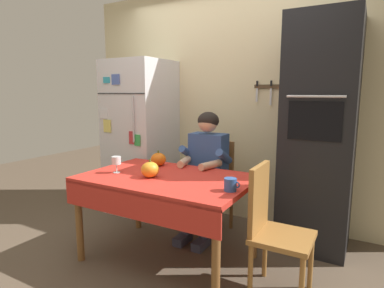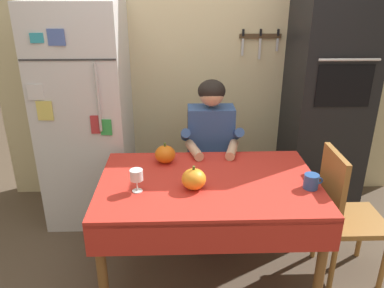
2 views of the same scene
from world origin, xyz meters
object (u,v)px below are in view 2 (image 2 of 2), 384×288
(seated_person, at_px, (211,146))
(wall_oven, at_px, (327,95))
(refrigerator, at_px, (87,116))
(chair_behind_person, at_px, (209,161))
(chair_right_side, at_px, (343,210))
(dining_table, at_px, (209,194))
(pumpkin_medium, at_px, (165,154))
(coffee_mug, at_px, (311,181))
(pumpkin_large, at_px, (194,179))
(wine_glass, at_px, (136,176))

(seated_person, bearing_deg, wall_oven, 17.91)
(refrigerator, relative_size, chair_behind_person, 1.94)
(refrigerator, height_order, chair_right_side, refrigerator)
(dining_table, relative_size, chair_behind_person, 1.51)
(chair_behind_person, xyz_separation_m, chair_right_side, (0.84, -0.79, 0.00))
(dining_table, bearing_deg, wall_oven, 41.31)
(refrigerator, height_order, pumpkin_medium, refrigerator)
(refrigerator, distance_m, seated_person, 1.06)
(dining_table, xyz_separation_m, chair_right_side, (0.90, 0.00, -0.14))
(refrigerator, bearing_deg, chair_right_side, -25.47)
(chair_behind_person, bearing_deg, coffee_mug, -57.86)
(coffee_mug, bearing_deg, wall_oven, 67.16)
(dining_table, xyz_separation_m, chair_behind_person, (0.06, 0.79, -0.14))
(pumpkin_medium, bearing_deg, seated_person, 40.74)
(chair_right_side, distance_m, pumpkin_large, 1.04)
(refrigerator, distance_m, pumpkin_medium, 0.89)
(refrigerator, distance_m, wine_glass, 1.11)
(pumpkin_large, bearing_deg, pumpkin_medium, 115.94)
(chair_behind_person, xyz_separation_m, coffee_mug, (0.56, -0.89, 0.27))
(dining_table, bearing_deg, chair_behind_person, 85.47)
(chair_right_side, xyz_separation_m, coffee_mug, (-0.28, -0.10, 0.27))
(dining_table, distance_m, coffee_mug, 0.64)
(coffee_mug, height_order, pumpkin_large, pumpkin_large)
(wall_oven, bearing_deg, coffee_mug, -112.84)
(dining_table, height_order, pumpkin_medium, pumpkin_medium)
(chair_right_side, height_order, coffee_mug, chair_right_side)
(chair_right_side, bearing_deg, dining_table, -179.92)
(dining_table, height_order, pumpkin_large, pumpkin_large)
(seated_person, relative_size, pumpkin_large, 8.22)
(dining_table, xyz_separation_m, seated_person, (0.06, 0.60, 0.08))
(wall_oven, height_order, pumpkin_medium, wall_oven)
(seated_person, distance_m, chair_right_side, 1.06)
(dining_table, height_order, chair_behind_person, chair_behind_person)
(seated_person, distance_m, pumpkin_medium, 0.46)
(pumpkin_large, bearing_deg, seated_person, 76.70)
(wall_oven, xyz_separation_m, wine_glass, (-1.49, -1.02, -0.21))
(pumpkin_large, bearing_deg, refrigerator, 131.46)
(refrigerator, xyz_separation_m, chair_behind_person, (1.01, -0.09, -0.39))
(wine_glass, height_order, pumpkin_medium, pumpkin_medium)
(refrigerator, xyz_separation_m, pumpkin_large, (0.85, -0.96, -0.10))
(wall_oven, bearing_deg, chair_behind_person, -172.49)
(wine_glass, bearing_deg, wall_oven, 34.45)
(chair_behind_person, relative_size, wine_glass, 6.43)
(refrigerator, relative_size, chair_right_side, 1.94)
(dining_table, relative_size, chair_right_side, 1.51)
(wall_oven, distance_m, seated_person, 1.08)
(seated_person, height_order, coffee_mug, seated_person)
(seated_person, relative_size, chair_right_side, 1.34)
(seated_person, bearing_deg, refrigerator, 164.59)
(refrigerator, xyz_separation_m, dining_table, (0.95, -0.88, -0.24))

